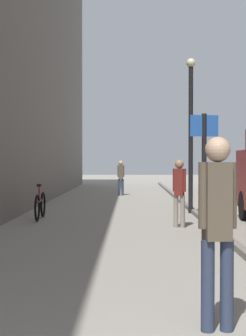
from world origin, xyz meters
TOP-DOWN VIEW (x-y plane):
  - ground_plane at (0.00, 12.00)m, footprint 80.00×80.00m
  - kerb_strip at (1.58, 12.00)m, footprint 0.16×40.00m
  - pedestrian_main_foreground at (-0.80, 21.38)m, footprint 0.32×0.21m
  - pedestrian_mid_block at (0.82, 10.63)m, footprint 0.31×0.24m
  - pedestrian_far_crossing at (0.46, 3.38)m, footprint 0.37×0.24m
  - street_sign_post at (1.15, 8.86)m, footprint 0.60×0.13m
  - lamp_post at (1.49, 13.88)m, footprint 0.28×0.28m
  - bicycle_leaning at (-2.86, 12.25)m, footprint 0.12×1.77m

SIDE VIEW (x-z plane):
  - ground_plane at x=0.00m, z-range 0.00..0.00m
  - kerb_strip at x=1.58m, z-range 0.00..0.12m
  - bicycle_leaning at x=-2.86m, z-range -0.11..0.87m
  - pedestrian_main_foreground at x=-0.80m, z-range 0.12..1.73m
  - pedestrian_mid_block at x=0.82m, z-range 0.13..1.77m
  - pedestrian_far_crossing at x=0.46m, z-range 0.14..2.02m
  - street_sign_post at x=1.15m, z-range 0.25..2.85m
  - lamp_post at x=1.49m, z-range 0.34..5.10m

